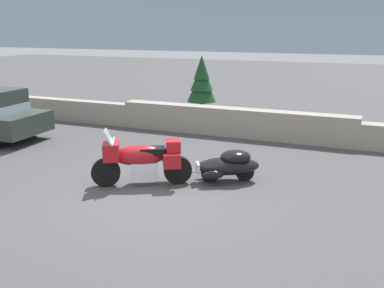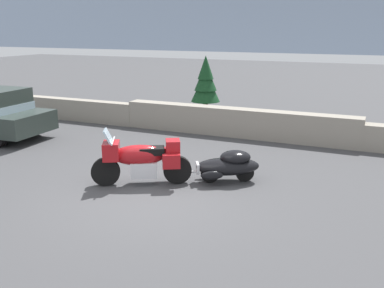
{
  "view_description": "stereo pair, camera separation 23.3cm",
  "coord_description": "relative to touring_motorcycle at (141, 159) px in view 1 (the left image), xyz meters",
  "views": [
    {
      "loc": [
        4.19,
        -7.72,
        3.52
      ],
      "look_at": [
        0.36,
        1.45,
        0.85
      ],
      "focal_mm": 40.44,
      "sensor_mm": 36.0,
      "label": 1
    },
    {
      "loc": [
        4.4,
        -7.62,
        3.52
      ],
      "look_at": [
        0.36,
        1.45,
        0.85
      ],
      "focal_mm": 40.44,
      "sensor_mm": 36.0,
      "label": 2
    }
  ],
  "objects": [
    {
      "name": "ground_plane",
      "position": [
        0.52,
        -0.56,
        -0.62
      ],
      "size": [
        80.0,
        80.0,
        0.0
      ],
      "primitive_type": "plane",
      "color": "#424244"
    },
    {
      "name": "stone_guard_wall",
      "position": [
        0.83,
        5.31,
        -0.19
      ],
      "size": [
        24.0,
        0.59,
        0.94
      ],
      "color": "gray",
      "rests_on": "ground"
    },
    {
      "name": "distant_ridgeline",
      "position": [
        0.52,
        95.3,
        7.38
      ],
      "size": [
        240.0,
        80.0,
        16.0
      ],
      "primitive_type": "cube",
      "color": "#8C9EB7",
      "rests_on": "ground"
    },
    {
      "name": "touring_motorcycle",
      "position": [
        0.0,
        0.0,
        0.0
      ],
      "size": [
        2.09,
        1.4,
        1.33
      ],
      "color": "black",
      "rests_on": "ground"
    },
    {
      "name": "car_shaped_trailer",
      "position": [
        1.77,
        0.98,
        -0.21
      ],
      "size": [
        2.1,
        1.39,
        0.76
      ],
      "color": "black",
      "rests_on": "ground"
    },
    {
      "name": "pine_tree_secondary",
      "position": [
        -1.21,
        6.83,
        0.98
      ],
      "size": [
        1.09,
        1.09,
        2.55
      ],
      "color": "brown",
      "rests_on": "ground"
    }
  ]
}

